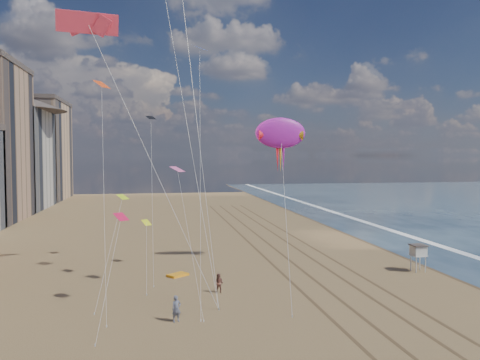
{
  "coord_description": "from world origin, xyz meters",
  "views": [
    {
      "loc": [
        -13.69,
        -19.54,
        11.93
      ],
      "look_at": [
        -5.48,
        26.0,
        9.5
      ],
      "focal_mm": 35.0,
      "sensor_mm": 36.0,
      "label": 1
    }
  ],
  "objects_px": {
    "kite_flyer_a": "(176,309)",
    "kite_flyer_b": "(219,283)",
    "show_kite": "(281,133)",
    "grounded_kite": "(178,275)",
    "lifeguard_stand": "(418,251)"
  },
  "relations": [
    {
      "from": "kite_flyer_a",
      "to": "kite_flyer_b",
      "type": "height_order",
      "value": "kite_flyer_a"
    },
    {
      "from": "show_kite",
      "to": "grounded_kite",
      "type": "bearing_deg",
      "value": -162.06
    },
    {
      "from": "show_kite",
      "to": "lifeguard_stand",
      "type": "bearing_deg",
      "value": -25.7
    },
    {
      "from": "lifeguard_stand",
      "to": "show_kite",
      "type": "distance_m",
      "value": 18.88
    },
    {
      "from": "lifeguard_stand",
      "to": "kite_flyer_a",
      "type": "distance_m",
      "value": 27.18
    },
    {
      "from": "lifeguard_stand",
      "to": "grounded_kite",
      "type": "height_order",
      "value": "lifeguard_stand"
    },
    {
      "from": "show_kite",
      "to": "kite_flyer_b",
      "type": "bearing_deg",
      "value": -129.14
    },
    {
      "from": "kite_flyer_a",
      "to": "kite_flyer_b",
      "type": "xyz_separation_m",
      "value": [
        3.96,
        6.49,
        -0.12
      ]
    },
    {
      "from": "kite_flyer_a",
      "to": "kite_flyer_b",
      "type": "bearing_deg",
      "value": 35.64
    },
    {
      "from": "grounded_kite",
      "to": "show_kite",
      "type": "xyz_separation_m",
      "value": [
        11.46,
        3.71,
        14.23
      ]
    },
    {
      "from": "grounded_kite",
      "to": "kite_flyer_a",
      "type": "distance_m",
      "value": 12.88
    },
    {
      "from": "kite_flyer_b",
      "to": "grounded_kite",
      "type": "bearing_deg",
      "value": 149.14
    },
    {
      "from": "grounded_kite",
      "to": "kite_flyer_b",
      "type": "height_order",
      "value": "kite_flyer_b"
    },
    {
      "from": "grounded_kite",
      "to": "kite_flyer_a",
      "type": "relative_size",
      "value": 1.02
    },
    {
      "from": "lifeguard_stand",
      "to": "grounded_kite",
      "type": "bearing_deg",
      "value": 174.06
    }
  ]
}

